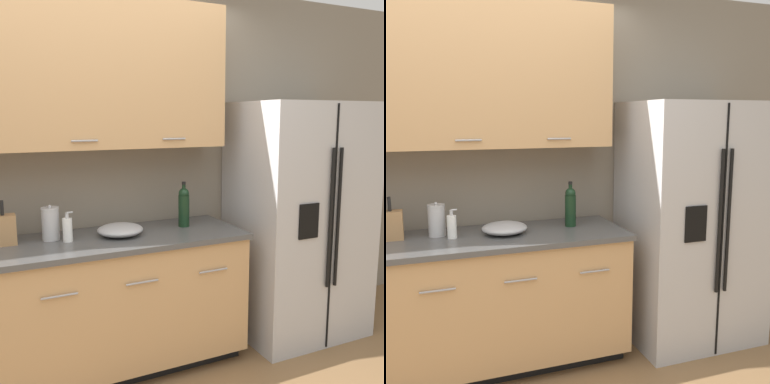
# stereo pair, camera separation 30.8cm
# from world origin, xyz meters

# --- Properties ---
(wall_back) EXTENTS (10.00, 0.39, 2.60)m
(wall_back) POSITION_xyz_m (0.00, 1.31, 1.50)
(wall_back) COLOR gray
(wall_back) RESTS_ON ground_plane
(counter_unit) EXTENTS (2.02, 0.64, 0.91)m
(counter_unit) POSITION_xyz_m (0.00, 1.02, 0.46)
(counter_unit) COLOR black
(counter_unit) RESTS_ON ground_plane
(refrigerator) EXTENTS (0.95, 0.76, 1.78)m
(refrigerator) POSITION_xyz_m (1.60, 0.96, 0.89)
(refrigerator) COLOR #B2B2B5
(refrigerator) RESTS_ON ground_plane
(knife_block) EXTENTS (0.14, 0.09, 0.28)m
(knife_block) POSITION_xyz_m (-0.48, 1.12, 1.01)
(knife_block) COLOR #A87A4C
(knife_block) RESTS_ON counter_unit
(wine_bottle) EXTENTS (0.08, 0.08, 0.32)m
(wine_bottle) POSITION_xyz_m (0.69, 1.07, 1.06)
(wine_bottle) COLOR black
(wine_bottle) RESTS_ON counter_unit
(soap_dispenser) EXTENTS (0.06, 0.06, 0.19)m
(soap_dispenser) POSITION_xyz_m (-0.12, 1.03, 0.99)
(soap_dispenser) COLOR white
(soap_dispenser) RESTS_ON counter_unit
(steel_canister) EXTENTS (0.11, 0.11, 0.22)m
(steel_canister) POSITION_xyz_m (-0.21, 1.12, 1.02)
(steel_canister) COLOR #B7B7BA
(steel_canister) RESTS_ON counter_unit
(mixing_bowl) EXTENTS (0.30, 0.30, 0.07)m
(mixing_bowl) POSITION_xyz_m (0.21, 1.03, 0.95)
(mixing_bowl) COLOR #A3A3A5
(mixing_bowl) RESTS_ON counter_unit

